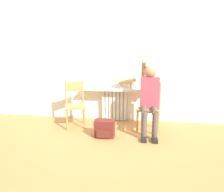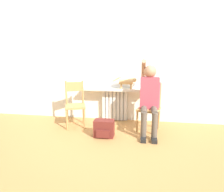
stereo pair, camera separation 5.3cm
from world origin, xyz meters
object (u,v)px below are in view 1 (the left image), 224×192
at_px(chair_left, 75,104).
at_px(chair_right, 149,107).
at_px(backpack, 105,129).
at_px(cat, 127,81).
at_px(person, 150,96).

bearing_deg(chair_left, chair_right, -20.81).
bearing_deg(backpack, cat, 68.90).
bearing_deg(person, chair_left, 175.56).
height_order(cat, backpack, cat).
xyz_separation_m(chair_left, chair_right, (1.47, 0.00, 0.00)).
height_order(chair_left, backpack, chair_left).
relative_size(chair_left, person, 0.68).
distance_m(chair_right, cat, 0.74).
height_order(chair_right, person, person).
xyz_separation_m(chair_left, backpack, (0.69, -0.46, -0.31)).
height_order(chair_left, person, person).
distance_m(chair_left, person, 1.49).
bearing_deg(cat, chair_left, -159.76).
xyz_separation_m(chair_right, backpack, (-0.79, -0.46, -0.31)).
relative_size(person, backpack, 3.91).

